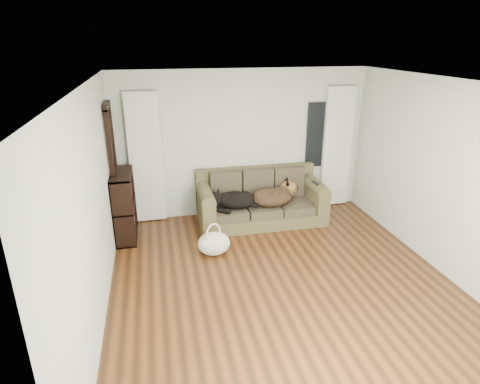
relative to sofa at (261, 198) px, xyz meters
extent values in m
plane|color=#301D0E|center=(-0.23, -1.98, -0.45)|extent=(5.00, 5.00, 0.00)
plane|color=white|center=(-0.23, -1.98, 2.15)|extent=(5.00, 5.00, 0.00)
cube|color=#B4BAAE|center=(-0.23, 0.52, 0.85)|extent=(4.50, 0.04, 2.60)
cube|color=#B4BAAE|center=(-2.48, -1.98, 0.85)|extent=(0.04, 5.00, 2.60)
cube|color=#B4BAAE|center=(2.02, -1.98, 0.85)|extent=(0.04, 5.00, 2.60)
cube|color=white|center=(-1.93, 0.44, 0.70)|extent=(0.55, 0.08, 2.25)
cube|color=white|center=(1.57, 0.44, 0.70)|extent=(0.55, 0.08, 2.25)
cube|color=black|center=(1.22, 0.50, 0.95)|extent=(0.50, 0.03, 1.20)
cube|color=black|center=(-2.43, 0.07, 0.60)|extent=(0.07, 0.60, 2.10)
cube|color=#4B4731|center=(0.00, 0.00, 0.00)|extent=(2.19, 0.95, 0.90)
ellipsoid|color=black|center=(-0.52, -0.10, 0.03)|extent=(0.77, 0.64, 0.28)
ellipsoid|color=black|center=(0.20, -0.10, 0.04)|extent=(0.79, 0.59, 0.33)
cube|color=black|center=(0.91, -0.20, 0.28)|extent=(0.08, 0.19, 0.02)
ellipsoid|color=silver|center=(-1.00, -0.99, -0.29)|extent=(0.60, 0.54, 0.36)
cube|color=black|center=(-2.32, -0.09, 0.05)|extent=(0.38, 0.89, 1.10)
camera|label=1|loc=(-1.76, -6.30, 2.61)|focal=30.00mm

